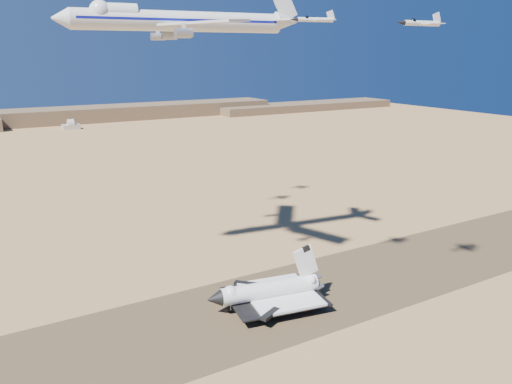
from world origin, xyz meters
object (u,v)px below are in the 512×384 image
crew_c (306,308)px  crew_a (294,307)px  carrier_747 (174,21)px  chase_jet_c (178,25)px  shuttle (269,292)px  crew_b (306,311)px  chase_jet_d (212,23)px  chase_jet_b (421,23)px  chase_jet_a (314,20)px

crew_c → crew_a: bearing=19.1°
carrier_747 → chase_jet_c: size_ratio=5.92×
shuttle → crew_c: size_ratio=25.36×
crew_b → crew_c: crew_c is taller
chase_jet_d → crew_b: bearing=-84.7°
crew_b → chase_jet_b: (25.91, -15.64, 91.39)m
carrier_747 → chase_jet_a: (28.28, -42.43, -0.99)m
chase_jet_a → chase_jet_b: chase_jet_a is taller
chase_jet_a → chase_jet_b: (21.10, -22.31, -1.51)m
crew_a → chase_jet_c: chase_jet_c is taller
shuttle → carrier_747: bearing=120.7°
chase_jet_d → crew_c: bearing=-84.4°
chase_jet_a → chase_jet_d: bearing=96.9°
crew_c → chase_jet_d: bearing=-36.5°
shuttle → chase_jet_c: size_ratio=2.85×
crew_c → chase_jet_b: size_ratio=0.10×
shuttle → chase_jet_c: (4.52, 83.55, 90.59)m
chase_jet_a → carrier_747: bearing=138.4°
crew_a → chase_jet_c: 130.76m
crew_a → chase_jet_d: bearing=-29.6°
shuttle → chase_jet_b: (34.40, -25.89, 86.70)m
chase_jet_a → crew_a: bearing=-145.7°
chase_jet_a → chase_jet_d: (13.90, 100.61, 4.58)m
carrier_747 → chase_jet_d: (42.17, 58.19, 3.59)m
shuttle → crew_c: bearing=-34.0°
crew_c → chase_jet_c: bearing=-23.9°
carrier_747 → crew_a: size_ratio=51.22×
crew_b → carrier_747: bearing=-5.9°
crew_b → chase_jet_a: (4.80, 6.68, 92.90)m
chase_jet_c → shuttle: bearing=-86.9°
crew_b → chase_jet_a: size_ratio=0.11×
crew_b → chase_jet_d: (18.70, 107.29, 97.47)m
chase_jet_b → carrier_747: bearing=131.7°
carrier_747 → crew_b: size_ratio=55.29×
crew_b → crew_a: bearing=-4.7°
chase_jet_c → crew_a: bearing=-82.7°
crew_a → crew_b: 4.72m
crew_a → chase_jet_b: (28.03, -19.85, 91.33)m
carrier_747 → crew_c: size_ratio=52.77×
crew_c → chase_jet_d: size_ratio=0.12×
chase_jet_b → chase_jet_c: 113.52m
carrier_747 → chase_jet_d: bearing=61.8°
chase_jet_a → chase_jet_c: bearing=110.5°
shuttle → crew_a: shuttle is taller
shuttle → chase_jet_d: 136.98m
chase_jet_b → shuttle: bearing=147.4°
chase_jet_b → chase_jet_c: (-29.88, 109.45, 3.89)m
shuttle → chase_jet_d: bearing=83.9°
crew_c → carrier_747: bearing=0.1°
crew_a → chase_jet_a: 93.13m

